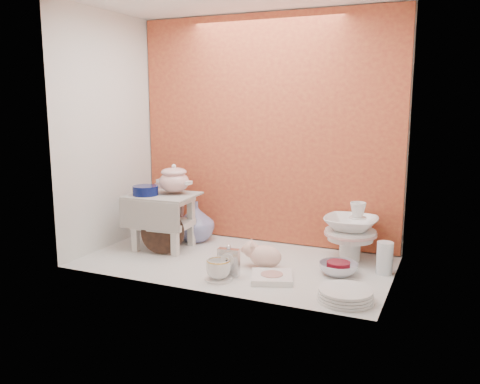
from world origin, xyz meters
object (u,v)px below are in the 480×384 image
object	(u,v)px
step_stool	(164,222)
blue_white_vase	(195,221)
porcelain_tower	(351,231)
mantel_clock	(229,261)
soup_tureen	(174,179)
floral_platter	(165,208)
plush_pig	(265,256)
crystal_bowl	(338,269)
gold_rim_teacup	(218,269)
dinner_plate_stack	(345,295)

from	to	relation	value
step_stool	blue_white_vase	xyz separation A→B (m)	(0.10, 0.24, -0.04)
step_stool	porcelain_tower	size ratio (longest dim) A/B	1.15
mantel_clock	soup_tureen	bearing A→B (deg)	142.46
floral_platter	plush_pig	xyz separation A→B (m)	(0.89, -0.35, -0.14)
plush_pig	crystal_bowl	bearing A→B (deg)	31.15
gold_rim_teacup	soup_tureen	bearing A→B (deg)	140.24
floral_platter	mantel_clock	bearing A→B (deg)	-36.14
blue_white_vase	plush_pig	bearing A→B (deg)	-27.97
floral_platter	porcelain_tower	xyz separation A→B (m)	(1.30, -0.00, -0.03)
step_stool	plush_pig	size ratio (longest dim) A/B	1.72
gold_rim_teacup	dinner_plate_stack	xyz separation A→B (m)	(0.68, -0.01, -0.03)
floral_platter	crystal_bowl	size ratio (longest dim) A/B	1.96
dinner_plate_stack	porcelain_tower	bearing A→B (deg)	99.88
step_stool	floral_platter	world-z (taller)	floral_platter
floral_platter	soup_tureen	bearing A→B (deg)	-43.71
step_stool	crystal_bowl	world-z (taller)	step_stool
soup_tureen	crystal_bowl	size ratio (longest dim) A/B	1.09
gold_rim_teacup	crystal_bowl	bearing A→B (deg)	31.24
step_stool	crystal_bowl	xyz separation A→B (m)	(1.15, -0.04, -0.14)
floral_platter	dinner_plate_stack	xyz separation A→B (m)	(1.41, -0.63, -0.18)
step_stool	gold_rim_teacup	xyz separation A→B (m)	(0.58, -0.38, -0.11)
step_stool	floral_platter	distance (m)	0.28
step_stool	gold_rim_teacup	distance (m)	0.71
soup_tureen	blue_white_vase	distance (m)	0.37
step_stool	dinner_plate_stack	xyz separation A→B (m)	(1.26, -0.39, -0.15)
soup_tureen	crystal_bowl	world-z (taller)	soup_tureen
floral_platter	porcelain_tower	distance (m)	1.30
soup_tureen	dinner_plate_stack	xyz separation A→B (m)	(1.21, -0.45, -0.42)
soup_tureen	dinner_plate_stack	size ratio (longest dim) A/B	0.86
blue_white_vase	mantel_clock	world-z (taller)	blue_white_vase
soup_tureen	mantel_clock	distance (m)	0.75
crystal_bowl	porcelain_tower	size ratio (longest dim) A/B	0.59
step_stool	gold_rim_teacup	world-z (taller)	step_stool
soup_tureen	porcelain_tower	distance (m)	1.15
crystal_bowl	porcelain_tower	xyz separation A→B (m)	(0.01, 0.28, 0.15)
floral_platter	blue_white_vase	bearing A→B (deg)	-1.40
mantel_clock	porcelain_tower	distance (m)	0.78
floral_platter	crystal_bowl	xyz separation A→B (m)	(1.29, -0.28, -0.17)
soup_tureen	mantel_clock	bearing A→B (deg)	-33.06
gold_rim_teacup	step_stool	bearing A→B (deg)	146.52
soup_tureen	crystal_bowl	bearing A→B (deg)	-5.08
soup_tureen	crystal_bowl	xyz separation A→B (m)	(1.10, -0.10, -0.42)
plush_pig	porcelain_tower	world-z (taller)	porcelain_tower
crystal_bowl	gold_rim_teacup	bearing A→B (deg)	-148.76
dinner_plate_stack	blue_white_vase	bearing A→B (deg)	151.58
blue_white_vase	dinner_plate_stack	size ratio (longest dim) A/B	1.00
plush_pig	soup_tureen	bearing A→B (deg)	-170.82
plush_pig	step_stool	bearing A→B (deg)	-165.73
mantel_clock	dinner_plate_stack	xyz separation A→B (m)	(0.66, -0.09, -0.06)
blue_white_vase	porcelain_tower	distance (m)	1.05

